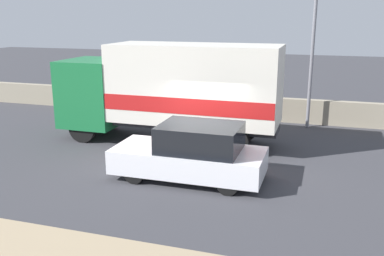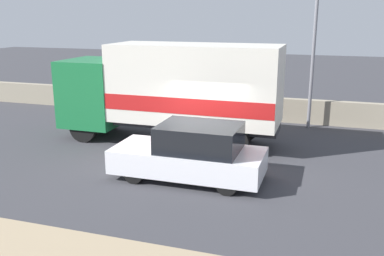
{
  "view_description": "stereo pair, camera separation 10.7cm",
  "coord_description": "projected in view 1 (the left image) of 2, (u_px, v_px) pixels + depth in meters",
  "views": [
    {
      "loc": [
        3.54,
        -11.77,
        4.58
      ],
      "look_at": [
        -0.4,
        0.84,
        1.05
      ],
      "focal_mm": 40.0,
      "sensor_mm": 36.0,
      "label": 1
    },
    {
      "loc": [
        3.64,
        -11.74,
        4.58
      ],
      "look_at": [
        -0.4,
        0.84,
        1.05
      ],
      "focal_mm": 40.0,
      "sensor_mm": 36.0,
      "label": 2
    }
  ],
  "objects": [
    {
      "name": "car_hatchback",
      "position": [
        192.0,
        153.0,
        12.07
      ],
      "size": [
        4.29,
        1.83,
        1.62
      ],
      "rotation": [
        0.0,
        0.0,
        3.14
      ],
      "color": "silver",
      "rests_on": "ground_plane"
    },
    {
      "name": "ground_plane",
      "position": [
        196.0,
        169.0,
        13.05
      ],
      "size": [
        80.0,
        80.0,
        0.0
      ],
      "primitive_type": "plane",
      "color": "#38383D"
    },
    {
      "name": "pedestrian",
      "position": [
        95.0,
        99.0,
        19.46
      ],
      "size": [
        0.35,
        0.35,
        1.59
      ],
      "color": "#473828",
      "rests_on": "ground_plane"
    },
    {
      "name": "street_lamp",
      "position": [
        313.0,
        40.0,
        16.96
      ],
      "size": [
        0.56,
        0.28,
        6.07
      ],
      "color": "slate",
      "rests_on": "ground_plane"
    },
    {
      "name": "box_truck",
      "position": [
        173.0,
        90.0,
        15.32
      ],
      "size": [
        8.01,
        2.39,
        3.57
      ],
      "rotation": [
        0.0,
        0.0,
        3.14
      ],
      "color": "#196B38",
      "rests_on": "ground_plane"
    },
    {
      "name": "stone_wall_backdrop",
      "position": [
        240.0,
        107.0,
        19.24
      ],
      "size": [
        60.0,
        0.35,
        1.04
      ],
      "color": "gray",
      "rests_on": "ground_plane"
    }
  ]
}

